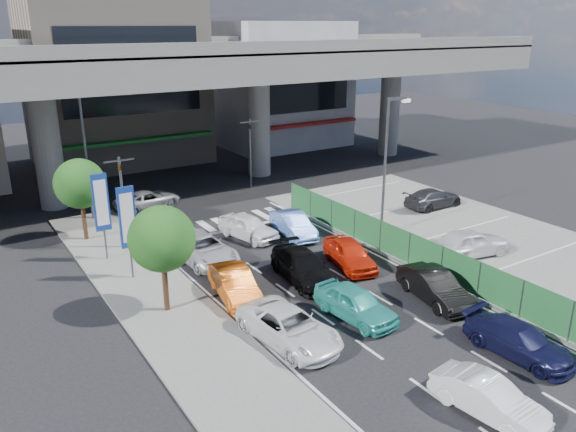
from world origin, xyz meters
TOP-DOWN VIEW (x-y plane):
  - ground at (0.00, 0.00)m, footprint 120.00×120.00m
  - parking_lot at (11.00, 2.00)m, footprint 12.00×28.00m
  - sidewalk_left at (-7.00, 4.00)m, footprint 4.00×30.00m
  - fence_run at (5.30, 1.00)m, footprint 0.16×22.00m
  - expressway at (0.00, 22.00)m, footprint 64.00×14.00m
  - building_center at (0.00, 32.97)m, footprint 14.00×10.90m
  - building_east at (16.00, 31.97)m, footprint 12.00×10.90m
  - traffic_light_left at (-6.20, 12.00)m, footprint 1.60×1.24m
  - traffic_light_right at (5.50, 19.00)m, footprint 1.60×1.24m
  - street_lamp_right at (7.17, 6.00)m, footprint 1.65×0.22m
  - street_lamp_left at (-6.33, 18.00)m, footprint 1.65×0.22m
  - signboard_near at (-7.20, 7.99)m, footprint 0.80×0.14m
  - signboard_far at (-7.60, 10.99)m, footprint 0.80×0.14m
  - tree_near at (-7.00, 4.00)m, footprint 2.80×2.80m
  - tree_far at (-7.80, 14.50)m, footprint 2.80×2.80m
  - hatch_white_back_mid at (-0.89, -7.89)m, footprint 1.84×3.88m
  - minivan_navy_back at (2.86, -6.27)m, footprint 2.01×4.33m
  - sedan_white_mid_left at (-3.87, -0.87)m, footprint 2.72×4.98m
  - taxi_teal_mid at (-0.49, -0.77)m, footprint 1.99×4.18m
  - hatch_black_mid_right at (3.48, -1.48)m, footprint 2.25×4.39m
  - taxi_orange_left at (-3.93, 3.59)m, footprint 2.12×4.33m
  - sedan_black_mid at (-0.24, 3.49)m, footprint 2.55×4.97m
  - taxi_orange_right at (2.66, 3.54)m, footprint 2.56×4.32m
  - wagon_silver_front_left at (-3.40, 8.22)m, footprint 2.65×5.12m
  - sedan_white_front_mid at (0.23, 9.86)m, footprint 2.52×4.32m
  - kei_truck_front_right at (2.64, 8.79)m, footprint 2.10×4.32m
  - crossing_wagon_silver at (-2.78, 18.34)m, footprint 4.73×2.90m
  - parked_sedan_white at (8.83, 1.07)m, footprint 4.61×2.53m
  - parked_sedan_dgrey at (13.41, 8.03)m, footprint 4.37×1.80m
  - traffic_cone at (6.96, 3.90)m, footprint 0.37×0.37m

SIDE VIEW (x-z plane):
  - ground at x=0.00m, z-range 0.00..0.00m
  - parking_lot at x=11.00m, z-range 0.00..0.06m
  - sidewalk_left at x=-7.00m, z-range 0.00..0.12m
  - traffic_cone at x=6.96m, z-range 0.06..0.68m
  - minivan_navy_back at x=2.86m, z-range 0.00..1.22m
  - crossing_wagon_silver at x=-2.78m, z-range 0.00..1.22m
  - hatch_white_back_mid at x=-0.89m, z-range 0.00..1.23m
  - sedan_white_mid_left at x=-3.87m, z-range 0.00..1.32m
  - kei_truck_front_right at x=2.64m, z-range 0.00..1.36m
  - taxi_orange_left at x=-3.93m, z-range 0.00..1.37m
  - taxi_teal_mid at x=-0.49m, z-range 0.00..1.38m
  - hatch_black_mid_right at x=3.48m, z-range 0.00..1.38m
  - sedan_black_mid at x=-0.24m, z-range 0.00..1.38m
  - taxi_orange_right at x=2.66m, z-range 0.00..1.38m
  - wagon_silver_front_left at x=-3.40m, z-range 0.00..1.38m
  - sedan_white_front_mid at x=0.23m, z-range 0.00..1.38m
  - parked_sedan_dgrey at x=13.41m, z-range 0.06..1.32m
  - parked_sedan_white at x=8.83m, z-range 0.06..1.54m
  - fence_run at x=5.30m, z-range 0.00..1.80m
  - signboard_near at x=-7.20m, z-range 0.71..5.41m
  - signboard_far at x=-7.60m, z-range 0.71..5.41m
  - tree_near at x=-7.00m, z-range 0.99..5.79m
  - tree_far at x=-7.80m, z-range 0.99..5.79m
  - traffic_light_left at x=-6.20m, z-range 1.34..6.54m
  - traffic_light_right at x=5.50m, z-range 1.34..6.54m
  - street_lamp_right at x=7.17m, z-range 0.77..8.77m
  - street_lamp_left at x=-6.33m, z-range 0.77..8.77m
  - building_east at x=16.00m, z-range -0.01..11.99m
  - building_center at x=0.00m, z-range -0.01..14.99m
  - expressway at x=0.00m, z-range 3.39..14.14m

